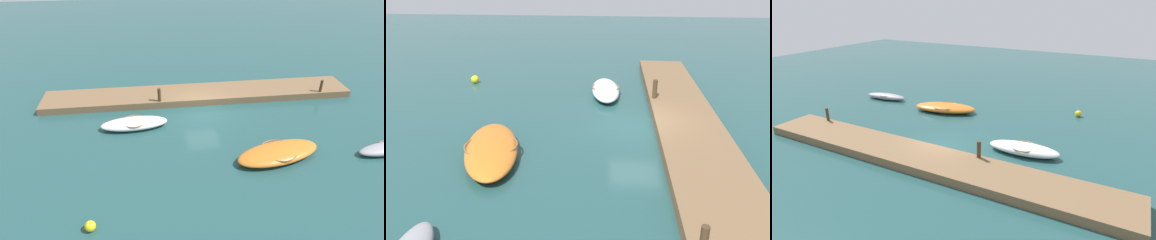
{
  "view_description": "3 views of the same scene",
  "coord_description": "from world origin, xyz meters",
  "views": [
    {
      "loc": [
        3.55,
        21.2,
        12.14
      ],
      "look_at": [
        1.1,
        2.17,
        0.62
      ],
      "focal_mm": 31.35,
      "sensor_mm": 36.0,
      "label": 1
    },
    {
      "loc": [
        -17.56,
        1.37,
        7.41
      ],
      "look_at": [
        -0.7,
        2.8,
        0.62
      ],
      "focal_mm": 36.95,
      "sensor_mm": 36.0,
      "label": 2
    },
    {
      "loc": [
        10.27,
        -16.12,
        9.25
      ],
      "look_at": [
        -0.16,
        3.25,
        0.78
      ],
      "focal_mm": 30.15,
      "sensor_mm": 36.0,
      "label": 3
    }
  ],
  "objects": [
    {
      "name": "rowboat_grey",
      "position": [
        -10.34,
        6.42,
        0.29
      ],
      "size": [
        4.18,
        1.6,
        0.56
      ],
      "rotation": [
        0.0,
        0.0,
        0.11
      ],
      "color": "#939399",
      "rests_on": "ground_plane"
    },
    {
      "name": "motorboat_orange",
      "position": [
        -3.51,
        6.09,
        0.35
      ],
      "size": [
        5.59,
        3.28,
        0.69
      ],
      "rotation": [
        0.0,
        0.0,
        0.24
      ],
      "color": "orange",
      "rests_on": "ground_plane"
    },
    {
      "name": "marker_buoy",
      "position": [
        6.77,
        10.22,
        0.26
      ],
      "size": [
        0.51,
        0.51,
        0.51
      ],
      "primitive_type": "sphere",
      "color": "yellow",
      "rests_on": "ground_plane"
    },
    {
      "name": "rowboat_white",
      "position": [
        4.96,
        1.64,
        0.33
      ],
      "size": [
        4.54,
        1.87,
        0.65
      ],
      "rotation": [
        0.0,
        0.0,
        0.07
      ],
      "color": "white",
      "rests_on": "ground_plane"
    },
    {
      "name": "dock_platform",
      "position": [
        0.0,
        -2.31,
        0.26
      ],
      "size": [
        23.83,
        3.03,
        0.52
      ],
      "primitive_type": "cube",
      "color": "brown",
      "rests_on": "ground_plane"
    },
    {
      "name": "mooring_post_west",
      "position": [
        -9.46,
        -1.05,
        1.0
      ],
      "size": [
        0.21,
        0.21,
        0.96
      ],
      "primitive_type": "cylinder",
      "color": "#47331E",
      "rests_on": "dock_platform"
    },
    {
      "name": "mooring_post_mid_west",
      "position": [
        3.12,
        -1.05,
        1.03
      ],
      "size": [
        0.25,
        0.25,
        1.02
      ],
      "primitive_type": "cylinder",
      "color": "#47331E",
      "rests_on": "dock_platform"
    },
    {
      "name": "ground_plane",
      "position": [
        0.0,
        0.0,
        0.0
      ],
      "size": [
        84.0,
        84.0,
        0.0
      ],
      "primitive_type": "plane",
      "color": "#234C4C"
    }
  ]
}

